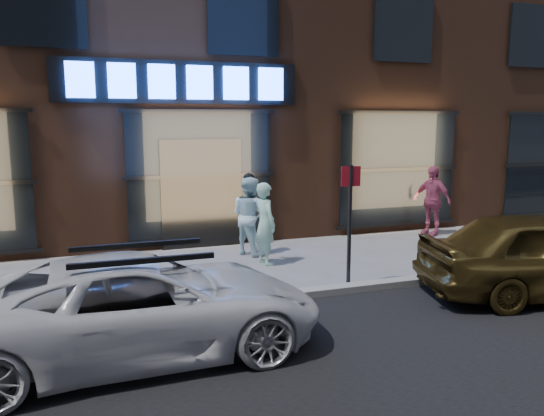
{
  "coord_description": "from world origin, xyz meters",
  "views": [
    {
      "loc": [
        -2.32,
        -7.55,
        2.8
      ],
      "look_at": [
        0.84,
        1.6,
        1.2
      ],
      "focal_mm": 35.0,
      "sensor_mm": 36.0,
      "label": 1
    }
  ],
  "objects": [
    {
      "name": "white_suv",
      "position": [
        -1.81,
        -1.29,
        0.61
      ],
      "size": [
        4.43,
        2.15,
        1.21
      ],
      "primitive_type": "imported",
      "rotation": [
        0.0,
        0.0,
        1.6
      ],
      "color": "silver",
      "rests_on": "ground"
    },
    {
      "name": "ground",
      "position": [
        0.0,
        0.0,
        0.0
      ],
      "size": [
        90.0,
        90.0,
        0.0
      ],
      "primitive_type": "plane",
      "color": "slate",
      "rests_on": "ground"
    },
    {
      "name": "man_bowtie",
      "position": [
        0.87,
        2.1,
        0.81
      ],
      "size": [
        0.51,
        0.66,
        1.62
      ],
      "primitive_type": "imported",
      "rotation": [
        0.0,
        0.0,
        1.79
      ],
      "color": "#C2FFE6",
      "rests_on": "ground"
    },
    {
      "name": "storefront_building",
      "position": [
        -0.0,
        7.99,
        5.15
      ],
      "size": [
        30.2,
        8.28,
        10.3
      ],
      "color": "#54301E",
      "rests_on": "ground"
    },
    {
      "name": "curb",
      "position": [
        0.0,
        0.0,
        0.06
      ],
      "size": [
        60.0,
        0.25,
        0.12
      ],
      "primitive_type": "cube",
      "color": "gray",
      "rests_on": "ground"
    },
    {
      "name": "man_cap",
      "position": [
        0.8,
        2.96,
        0.83
      ],
      "size": [
        0.95,
        1.01,
        1.66
      ],
      "primitive_type": "imported",
      "rotation": [
        0.0,
        0.0,
        2.11
      ],
      "color": "white",
      "rests_on": "ground"
    },
    {
      "name": "sign_post",
      "position": [
        1.74,
        0.24,
        1.26
      ],
      "size": [
        0.33,
        0.07,
        2.08
      ],
      "rotation": [
        0.0,
        0.0,
        -0.12
      ],
      "color": "#262628",
      "rests_on": "ground"
    },
    {
      "name": "passerby",
      "position": [
        5.62,
        3.36,
        0.86
      ],
      "size": [
        0.78,
        1.09,
        1.71
      ],
      "primitive_type": "imported",
      "rotation": [
        0.0,
        0.0,
        -1.16
      ],
      "color": "#BB4D70",
      "rests_on": "ground"
    }
  ]
}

